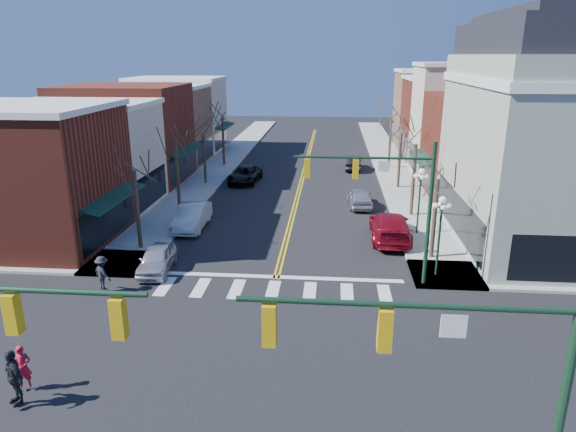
% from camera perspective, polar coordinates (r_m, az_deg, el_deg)
% --- Properties ---
extents(ground, '(160.00, 160.00, 0.00)m').
position_cam_1_polar(ground, '(19.94, -3.81, -15.99)').
color(ground, black).
rests_on(ground, ground).
extents(sidewalk_left, '(3.50, 70.00, 0.15)m').
position_cam_1_polar(sidewalk_left, '(39.70, -12.00, 1.14)').
color(sidewalk_left, '#9E9B93').
rests_on(sidewalk_left, ground).
extents(sidewalk_right, '(3.50, 70.00, 0.15)m').
position_cam_1_polar(sidewalk_right, '(38.49, 13.80, 0.50)').
color(sidewalk_right, '#9E9B93').
rests_on(sidewalk_right, ground).
extents(bldg_left_brick_a, '(10.00, 8.50, 8.00)m').
position_cam_1_polar(bldg_left_brick_a, '(34.26, -27.33, 3.75)').
color(bldg_left_brick_a, maroon).
rests_on(bldg_left_brick_a, ground).
extents(bldg_left_stucco_a, '(10.00, 7.00, 7.50)m').
position_cam_1_polar(bldg_left_stucco_a, '(40.91, -21.67, 6.07)').
color(bldg_left_stucco_a, beige).
rests_on(bldg_left_stucco_a, ground).
extents(bldg_left_brick_b, '(10.00, 9.00, 8.50)m').
position_cam_1_polar(bldg_left_brick_b, '(48.02, -17.57, 8.62)').
color(bldg_left_brick_b, maroon).
rests_on(bldg_left_brick_b, ground).
extents(bldg_left_tan, '(10.00, 7.50, 7.80)m').
position_cam_1_polar(bldg_left_tan, '(55.71, -14.35, 9.64)').
color(bldg_left_tan, '#9E7357').
rests_on(bldg_left_tan, ground).
extents(bldg_left_stucco_b, '(10.00, 8.00, 8.20)m').
position_cam_1_polar(bldg_left_stucco_b, '(63.00, -12.07, 10.83)').
color(bldg_left_stucco_b, beige).
rests_on(bldg_left_stucco_b, ground).
extents(bldg_right_brick_a, '(10.00, 8.50, 8.00)m').
position_cam_1_polar(bldg_right_brick_a, '(44.62, 21.75, 7.24)').
color(bldg_right_brick_a, maroon).
rests_on(bldg_right_brick_a, ground).
extents(bldg_right_stucco, '(10.00, 7.00, 10.00)m').
position_cam_1_polar(bldg_right_stucco, '(51.88, 19.52, 9.88)').
color(bldg_right_stucco, beige).
rests_on(bldg_right_stucco, ground).
extents(bldg_right_brick_b, '(10.00, 8.00, 8.50)m').
position_cam_1_polar(bldg_right_brick_b, '(59.21, 17.70, 10.14)').
color(bldg_right_brick_b, maroon).
rests_on(bldg_right_brick_b, ground).
extents(bldg_right_tan, '(10.00, 8.00, 9.00)m').
position_cam_1_polar(bldg_right_tan, '(66.97, 16.28, 11.25)').
color(bldg_right_tan, '#9E7357').
rests_on(bldg_right_tan, ground).
extents(victorian_corner, '(12.25, 14.25, 13.30)m').
position_cam_1_polar(victorian_corner, '(34.13, 29.07, 8.03)').
color(victorian_corner, '#95A28C').
rests_on(victorian_corner, ground).
extents(traffic_mast_near_right, '(6.60, 0.28, 7.20)m').
position_cam_1_polar(traffic_mast_near_right, '(11.35, 19.46, -17.23)').
color(traffic_mast_near_right, '#14331E').
rests_on(traffic_mast_near_right, ground).
extents(traffic_mast_far_right, '(6.60, 0.28, 7.20)m').
position_cam_1_polar(traffic_mast_far_right, '(24.79, 11.39, 2.47)').
color(traffic_mast_far_right, '#14331E').
rests_on(traffic_mast_far_right, ground).
extents(lamppost_corner, '(0.36, 0.36, 4.33)m').
position_cam_1_polar(lamppost_corner, '(26.75, 16.58, -0.72)').
color(lamppost_corner, '#14331E').
rests_on(lamppost_corner, ground).
extents(lamppost_midblock, '(0.36, 0.36, 4.33)m').
position_cam_1_polar(lamppost_midblock, '(32.89, 14.45, 2.80)').
color(lamppost_midblock, '#14331E').
rests_on(lamppost_midblock, ground).
extents(tree_left_a, '(0.24, 0.24, 4.76)m').
position_cam_1_polar(tree_left_a, '(30.81, -16.38, 0.54)').
color(tree_left_a, '#382B21').
rests_on(tree_left_a, ground).
extents(tree_left_b, '(0.24, 0.24, 5.04)m').
position_cam_1_polar(tree_left_b, '(38.07, -12.15, 4.24)').
color(tree_left_b, '#382B21').
rests_on(tree_left_b, ground).
extents(tree_left_c, '(0.24, 0.24, 4.55)m').
position_cam_1_polar(tree_left_c, '(45.65, -9.26, 6.26)').
color(tree_left_c, '#382B21').
rests_on(tree_left_c, ground).
extents(tree_left_d, '(0.24, 0.24, 4.90)m').
position_cam_1_polar(tree_left_d, '(53.29, -7.19, 8.13)').
color(tree_left_d, '#382B21').
rests_on(tree_left_d, ground).
extents(tree_right_a, '(0.24, 0.24, 4.62)m').
position_cam_1_polar(tree_right_a, '(29.31, 15.94, -0.42)').
color(tree_right_a, '#382B21').
rests_on(tree_right_a, ground).
extents(tree_right_b, '(0.24, 0.24, 5.18)m').
position_cam_1_polar(tree_right_b, '(36.84, 13.76, 3.81)').
color(tree_right_b, '#382B21').
rests_on(tree_right_b, ground).
extents(tree_right_c, '(0.24, 0.24, 4.83)m').
position_cam_1_polar(tree_right_c, '(44.62, 12.28, 6.01)').
color(tree_right_c, '#382B21').
rests_on(tree_right_c, ground).
extents(tree_right_d, '(0.24, 0.24, 4.97)m').
position_cam_1_polar(tree_right_d, '(52.42, 11.25, 7.82)').
color(tree_right_d, '#382B21').
rests_on(tree_right_d, ground).
extents(car_left_near, '(1.93, 4.03, 1.33)m').
position_cam_1_polar(car_left_near, '(28.07, -14.38, -4.66)').
color(car_left_near, silver).
rests_on(car_left_near, ground).
extents(car_left_mid, '(1.78, 4.89, 1.60)m').
position_cam_1_polar(car_left_mid, '(34.37, -10.62, -0.06)').
color(car_left_mid, silver).
rests_on(car_left_mid, ground).
extents(car_left_far, '(2.74, 5.25, 1.41)m').
position_cam_1_polar(car_left_far, '(46.30, -4.81, 4.60)').
color(car_left_far, black).
rests_on(car_left_far, ground).
extents(car_right_near, '(2.48, 5.86, 1.69)m').
position_cam_1_polar(car_right_near, '(32.33, 11.28, -1.15)').
color(car_right_near, maroon).
rests_on(car_right_near, ground).
extents(car_right_mid, '(1.87, 4.26, 1.43)m').
position_cam_1_polar(car_right_mid, '(39.02, 7.99, 2.05)').
color(car_right_mid, '#B3B2B7').
rests_on(car_right_mid, ground).
extents(car_right_far, '(1.57, 4.30, 1.41)m').
position_cam_1_polar(car_right_far, '(51.90, 7.23, 5.92)').
color(car_right_far, black).
rests_on(car_right_far, ground).
extents(pedestrian_red_a, '(0.65, 0.53, 1.55)m').
position_cam_1_polar(pedestrian_red_a, '(20.14, -27.39, -14.66)').
color(pedestrian_red_a, red).
rests_on(pedestrian_red_a, sidewalk_left).
extents(pedestrian_dark_a, '(1.19, 1.04, 1.92)m').
position_cam_1_polar(pedestrian_dark_a, '(19.37, -28.18, -15.48)').
color(pedestrian_dark_a, black).
rests_on(pedestrian_dark_a, sidewalk_left).
extents(pedestrian_dark_b, '(1.25, 1.12, 1.68)m').
position_cam_1_polar(pedestrian_dark_b, '(26.30, -19.92, -5.96)').
color(pedestrian_dark_b, black).
rests_on(pedestrian_dark_b, sidewalk_left).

